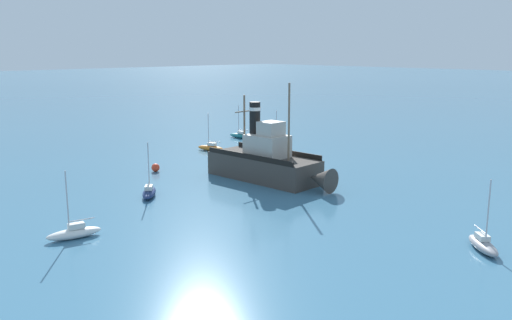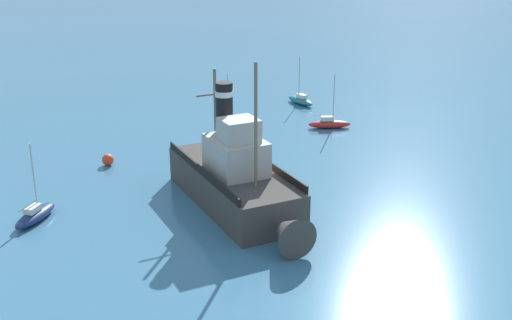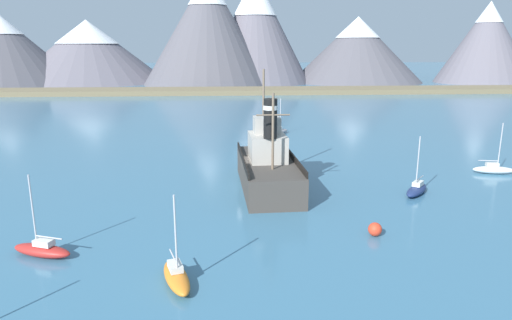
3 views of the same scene
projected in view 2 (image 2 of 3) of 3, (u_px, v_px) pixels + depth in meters
ground_plane at (256, 203)px, 41.85m from camera, size 600.00×600.00×0.00m
old_tugboat at (237, 181)px, 40.62m from camera, size 4.94×14.54×9.90m
sailboat_teal at (301, 100)px, 65.40m from camera, size 1.67×3.92×4.90m
sailboat_orange at (230, 123)px, 57.61m from camera, size 2.22×3.95×4.90m
sailboat_red at (329, 123)px, 57.55m from camera, size 3.95×2.35×4.90m
sailboat_navy at (35, 214)px, 39.15m from camera, size 3.28×3.62×4.90m
mooring_buoy at (108, 160)px, 48.42m from camera, size 0.89×0.89×0.89m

